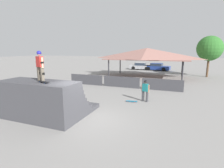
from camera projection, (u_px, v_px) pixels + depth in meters
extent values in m
plane|color=gray|center=(84.00, 120.00, 9.29)|extent=(160.00, 160.00, 0.00)
cube|color=#424247|center=(53.00, 110.00, 10.40)|extent=(4.37, 3.71, 0.26)
cube|color=#424247|center=(47.00, 109.00, 9.90)|extent=(4.37, 2.72, 0.26)
cube|color=#424247|center=(44.00, 105.00, 9.68)|extent=(4.37, 2.36, 0.26)
cube|color=#424247|center=(42.00, 101.00, 9.52)|extent=(4.37, 2.11, 0.26)
cube|color=#424247|center=(41.00, 97.00, 9.39)|extent=(4.37, 1.94, 0.26)
cube|color=#424247|center=(39.00, 93.00, 9.29)|extent=(4.37, 1.82, 0.26)
cube|color=#424247|center=(38.00, 88.00, 9.20)|extent=(4.37, 1.73, 0.26)
cube|color=#424247|center=(38.00, 84.00, 9.12)|extent=(4.37, 1.68, 0.26)
cylinder|color=silver|center=(48.00, 80.00, 9.86)|extent=(4.28, 0.07, 0.07)
cube|color=#6B6051|center=(42.00, 75.00, 8.90)|extent=(0.18, 0.18, 0.76)
cube|color=black|center=(43.00, 74.00, 8.91)|extent=(0.21, 0.18, 0.11)
cube|color=#6B6051|center=(39.00, 74.00, 9.11)|extent=(0.18, 0.18, 0.76)
cube|color=black|center=(40.00, 73.00, 9.13)|extent=(0.21, 0.18, 0.11)
cube|color=red|center=(40.00, 62.00, 8.88)|extent=(0.46, 0.33, 0.54)
cylinder|color=beige|center=(42.00, 63.00, 8.72)|extent=(0.13, 0.13, 0.54)
cylinder|color=black|center=(42.00, 62.00, 8.72)|extent=(0.19, 0.19, 0.08)
cylinder|color=beige|center=(37.00, 62.00, 9.05)|extent=(0.13, 0.13, 0.54)
cylinder|color=black|center=(37.00, 62.00, 9.05)|extent=(0.19, 0.19, 0.08)
sphere|color=beige|center=(39.00, 54.00, 8.80)|extent=(0.21, 0.21, 0.21)
sphere|color=#232399|center=(39.00, 53.00, 8.80)|extent=(0.23, 0.23, 0.23)
cylinder|color=blue|center=(47.00, 83.00, 8.62)|extent=(0.06, 0.05, 0.05)
cylinder|color=blue|center=(45.00, 83.00, 8.52)|extent=(0.06, 0.05, 0.05)
cylinder|color=blue|center=(42.00, 81.00, 8.94)|extent=(0.06, 0.05, 0.05)
cylinder|color=blue|center=(40.00, 82.00, 8.83)|extent=(0.06, 0.05, 0.05)
cube|color=black|center=(43.00, 82.00, 8.72)|extent=(0.82, 0.46, 0.02)
cube|color=black|center=(47.00, 82.00, 8.48)|extent=(0.16, 0.22, 0.02)
cube|color=#4C4C51|center=(143.00, 96.00, 12.61)|extent=(0.18, 0.18, 0.75)
cube|color=#4C4C51|center=(147.00, 97.00, 12.41)|extent=(0.18, 0.18, 0.75)
cube|color=teal|center=(145.00, 88.00, 12.38)|extent=(0.45, 0.32, 0.53)
cylinder|color=#A87A5B|center=(142.00, 88.00, 12.55)|extent=(0.13, 0.13, 0.53)
cylinder|color=#A87A5B|center=(149.00, 89.00, 12.23)|extent=(0.13, 0.13, 0.53)
sphere|color=#A87A5B|center=(146.00, 82.00, 12.30)|extent=(0.21, 0.21, 0.21)
sphere|color=black|center=(146.00, 82.00, 12.30)|extent=(0.23, 0.23, 0.23)
cylinder|color=red|center=(135.00, 102.00, 12.46)|extent=(0.06, 0.04, 0.05)
cylinder|color=red|center=(135.00, 102.00, 12.33)|extent=(0.06, 0.04, 0.05)
cylinder|color=red|center=(128.00, 101.00, 12.57)|extent=(0.06, 0.04, 0.05)
cylinder|color=red|center=(128.00, 102.00, 12.43)|extent=(0.06, 0.04, 0.05)
cube|color=teal|center=(132.00, 101.00, 12.44)|extent=(0.79, 0.31, 0.02)
cube|color=teal|center=(137.00, 101.00, 12.36)|extent=(0.12, 0.21, 0.02)
cube|color=#3D3D42|center=(86.00, 80.00, 18.60)|extent=(3.67, 0.12, 1.05)
cube|color=#3D3D42|center=(121.00, 82.00, 17.22)|extent=(3.67, 0.12, 1.05)
cube|color=#3D3D42|center=(162.00, 85.00, 15.84)|extent=(3.67, 0.12, 1.05)
cylinder|color=#2D2D33|center=(109.00, 69.00, 23.11)|extent=(0.16, 0.16, 2.36)
cylinder|color=#2D2D33|center=(183.00, 72.00, 19.90)|extent=(0.16, 0.16, 2.36)
cylinder|color=#2D2D33|center=(120.00, 66.00, 27.52)|extent=(0.16, 0.16, 2.36)
cylinder|color=#2D2D33|center=(182.00, 68.00, 24.31)|extent=(0.16, 0.16, 2.36)
cube|color=#9E6B60|center=(147.00, 59.00, 23.47)|extent=(10.72, 5.67, 0.10)
pyramid|color=#9E6B60|center=(147.00, 53.00, 23.32)|extent=(10.51, 5.56, 1.42)
cylinder|color=brown|center=(208.00, 67.00, 23.53)|extent=(0.28, 0.28, 2.64)
sphere|color=#2D6B28|center=(210.00, 48.00, 23.04)|extent=(3.27, 3.27, 3.27)
cube|color=#A8AAAF|center=(141.00, 67.00, 32.35)|extent=(4.00, 1.68, 0.62)
cube|color=#283342|center=(140.00, 64.00, 32.29)|extent=(1.85, 1.42, 0.46)
cube|color=#A8AAAF|center=(140.00, 63.00, 32.24)|extent=(1.77, 1.38, 0.04)
cylinder|color=black|center=(148.00, 68.00, 32.65)|extent=(0.64, 0.20, 0.64)
cylinder|color=black|center=(147.00, 69.00, 31.25)|extent=(0.64, 0.20, 0.64)
cylinder|color=black|center=(135.00, 67.00, 33.52)|extent=(0.64, 0.20, 0.64)
cylinder|color=black|center=(133.00, 68.00, 32.12)|extent=(0.64, 0.20, 0.64)
cube|color=navy|center=(157.00, 68.00, 31.14)|extent=(4.54, 2.27, 0.62)
cube|color=#283342|center=(157.00, 65.00, 31.09)|extent=(2.18, 1.71, 0.46)
cube|color=navy|center=(157.00, 63.00, 31.05)|extent=(2.09, 1.66, 0.04)
cylinder|color=black|center=(166.00, 69.00, 31.26)|extent=(0.66, 0.28, 0.64)
cylinder|color=black|center=(164.00, 69.00, 29.87)|extent=(0.66, 0.28, 0.64)
cylinder|color=black|center=(151.00, 68.00, 32.48)|extent=(0.66, 0.28, 0.64)
cylinder|color=black|center=(149.00, 69.00, 31.10)|extent=(0.66, 0.28, 0.64)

